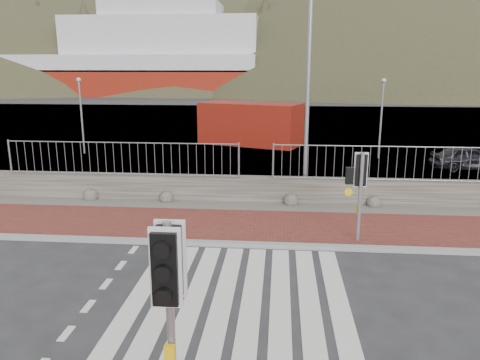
# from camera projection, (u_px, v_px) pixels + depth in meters

# --- Properties ---
(ground) EXTENTS (220.00, 220.00, 0.00)m
(ground) POSITION_uv_depth(u_px,v_px,m) (237.00, 301.00, 9.75)
(ground) COLOR #28282B
(ground) RESTS_ON ground
(sidewalk_far) EXTENTS (40.00, 3.00, 0.08)m
(sidewalk_far) POSITION_uv_depth(u_px,v_px,m) (251.00, 227.00, 14.09)
(sidewalk_far) COLOR brown
(sidewalk_far) RESTS_ON ground
(kerb_far) EXTENTS (40.00, 0.25, 0.12)m
(kerb_far) POSITION_uv_depth(u_px,v_px,m) (247.00, 245.00, 12.64)
(kerb_far) COLOR gray
(kerb_far) RESTS_ON ground
(zebra_crossing) EXTENTS (4.62, 5.60, 0.01)m
(zebra_crossing) POSITION_uv_depth(u_px,v_px,m) (237.00, 300.00, 9.75)
(zebra_crossing) COLOR silver
(zebra_crossing) RESTS_ON ground
(gravel_strip) EXTENTS (40.00, 1.50, 0.06)m
(gravel_strip) POSITION_uv_depth(u_px,v_px,m) (255.00, 207.00, 16.03)
(gravel_strip) COLOR #59544C
(gravel_strip) RESTS_ON ground
(stone_wall) EXTENTS (40.00, 0.60, 0.90)m
(stone_wall) POSITION_uv_depth(u_px,v_px,m) (256.00, 189.00, 16.70)
(stone_wall) COLOR #443F38
(stone_wall) RESTS_ON ground
(railing) EXTENTS (18.07, 0.07, 1.22)m
(railing) POSITION_uv_depth(u_px,v_px,m) (256.00, 153.00, 16.23)
(railing) COLOR gray
(railing) RESTS_ON stone_wall
(quay) EXTENTS (120.00, 40.00, 0.50)m
(quay) POSITION_uv_depth(u_px,v_px,m) (270.00, 127.00, 36.73)
(quay) COLOR #4C4C4F
(quay) RESTS_ON ground
(water) EXTENTS (220.00, 50.00, 0.05)m
(water) POSITION_uv_depth(u_px,v_px,m) (276.00, 97.00, 70.58)
(water) COLOR #3F4C54
(water) RESTS_ON ground
(ferry) EXTENTS (50.00, 16.00, 20.00)m
(ferry) POSITION_uv_depth(u_px,v_px,m) (125.00, 61.00, 76.21)
(ferry) COLOR maroon
(ferry) RESTS_ON ground
(hills_backdrop) EXTENTS (254.00, 90.00, 100.00)m
(hills_backdrop) POSITION_uv_depth(u_px,v_px,m) (307.00, 199.00, 99.72)
(hills_backdrop) COLOR #343721
(hills_backdrop) RESTS_ON ground
(traffic_signal_near) EXTENTS (0.41, 0.25, 2.87)m
(traffic_signal_near) POSITION_uv_depth(u_px,v_px,m) (169.00, 280.00, 6.06)
(traffic_signal_near) COLOR gray
(traffic_signal_near) RESTS_ON ground
(traffic_signal_far) EXTENTS (0.61, 0.24, 2.54)m
(traffic_signal_far) POSITION_uv_depth(u_px,v_px,m) (360.00, 178.00, 12.48)
(traffic_signal_far) COLOR gray
(traffic_signal_far) RESTS_ON ground
(streetlight) EXTENTS (1.81, 0.26, 8.52)m
(streetlight) POSITION_uv_depth(u_px,v_px,m) (313.00, 64.00, 16.27)
(streetlight) COLOR gray
(streetlight) RESTS_ON ground
(shipping_container) EXTENTS (6.58, 4.49, 2.53)m
(shipping_container) POSITION_uv_depth(u_px,v_px,m) (251.00, 124.00, 28.70)
(shipping_container) COLOR maroon
(shipping_container) RESTS_ON ground
(car_a) EXTENTS (3.42, 1.59, 1.13)m
(car_a) POSITION_uv_depth(u_px,v_px,m) (468.00, 158.00, 21.79)
(car_a) COLOR black
(car_a) RESTS_ON ground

